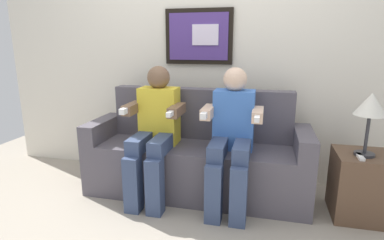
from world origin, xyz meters
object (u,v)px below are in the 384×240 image
couch (197,158)px  person_on_left (155,129)px  person_on_right (232,134)px  side_table_right (361,185)px  table_lamp (371,107)px  spare_remote_on_table (360,157)px

couch → person_on_left: bearing=-152.2°
couch → person_on_right: (0.32, -0.17, 0.29)m
couch → side_table_right: 1.30m
person_on_left → person_on_right: bearing=0.0°
table_lamp → side_table_right: bearing=63.6°
person_on_right → table_lamp: bearing=1.7°
side_table_right → table_lamp: table_lamp is taller
side_table_right → spare_remote_on_table: bearing=-121.1°
spare_remote_on_table → person_on_right: bearing=177.6°
person_on_right → side_table_right: 1.04m
couch → spare_remote_on_table: bearing=-9.5°
couch → table_lamp: 1.40m
table_lamp → couch: bearing=173.8°
couch → table_lamp: table_lamp is taller
side_table_right → table_lamp: 0.61m
side_table_right → person_on_right: bearing=-176.4°
person_on_left → person_on_right: same height
couch → spare_remote_on_table: (1.23, -0.21, 0.20)m
person_on_left → side_table_right: person_on_left is taller
side_table_right → person_on_left: bearing=-177.8°
side_table_right → table_lamp: bearing=-116.4°
person_on_left → side_table_right: size_ratio=2.22×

